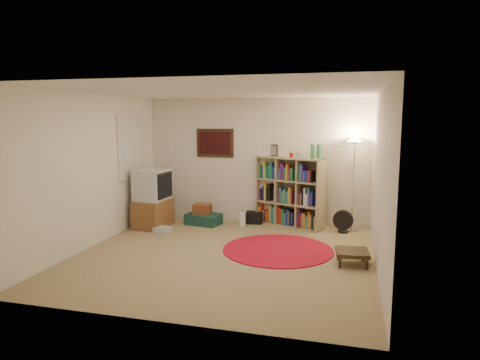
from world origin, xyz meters
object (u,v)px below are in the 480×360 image
object	(u,v)px
floor_fan	(343,221)
suitcase	(203,219)
floor_lamp	(354,154)
tv_stand	(153,199)
bookshelf	(289,193)
side_table	(352,253)

from	to	relation	value
floor_fan	suitcase	size ratio (longest dim) A/B	0.58
floor_lamp	floor_fan	bearing A→B (deg)	-126.92
tv_stand	bookshelf	bearing A→B (deg)	20.36
floor_lamp	tv_stand	distance (m)	3.92
floor_lamp	floor_fan	xyz separation A→B (m)	(-0.15, -0.21, -1.24)
bookshelf	floor_fan	size ratio (longest dim) A/B	3.84
bookshelf	side_table	size ratio (longest dim) A/B	3.25
floor_lamp	suitcase	distance (m)	3.18
floor_fan	tv_stand	size ratio (longest dim) A/B	0.38
bookshelf	floor_fan	world-z (taller)	bookshelf
side_table	tv_stand	bearing A→B (deg)	161.17
bookshelf	suitcase	bearing A→B (deg)	-147.51
floor_lamp	floor_fan	world-z (taller)	floor_lamp
bookshelf	suitcase	xyz separation A→B (m)	(-1.67, -0.32, -0.55)
bookshelf	floor_lamp	xyz separation A→B (m)	(1.20, -0.06, 0.79)
floor_lamp	floor_fan	distance (m)	1.26
floor_fan	tv_stand	bearing A→B (deg)	-161.23
tv_stand	suitcase	size ratio (longest dim) A/B	1.54
suitcase	side_table	xyz separation A→B (m)	(2.88, -1.70, 0.07)
floor_fan	side_table	distance (m)	1.76
floor_fan	floor_lamp	bearing A→B (deg)	64.36
bookshelf	tv_stand	size ratio (longest dim) A/B	1.44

